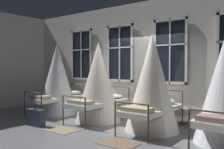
% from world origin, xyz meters
% --- Properties ---
extents(ground, '(17.87, 17.87, 0.00)m').
position_xyz_m(ground, '(0.00, 0.00, 0.00)').
color(ground, slate).
extents(back_wall_with_windows, '(9.93, 0.10, 3.58)m').
position_xyz_m(back_wall_with_windows, '(0.00, 1.22, 1.79)').
color(back_wall_with_windows, silver).
rests_on(back_wall_with_windows, ground).
extents(window_bank, '(6.29, 0.10, 2.87)m').
position_xyz_m(window_bank, '(-0.00, 1.10, 1.20)').
color(window_bank, black).
rests_on(window_bank, ground).
extents(cot_first, '(1.35, 2.02, 2.36)m').
position_xyz_m(cot_first, '(-2.63, -0.03, 1.14)').
color(cot_first, '#4C3323').
rests_on(cot_first, ground).
extents(cot_second, '(1.35, 2.00, 2.30)m').
position_xyz_m(cot_second, '(-0.85, 0.01, 1.11)').
color(cot_second, '#4C3323').
rests_on(cot_second, ground).
extents(cot_third, '(1.35, 2.02, 2.40)m').
position_xyz_m(cot_third, '(0.92, -0.03, 1.16)').
color(cot_third, '#4C3323').
rests_on(cot_third, ground).
extents(rug_second, '(0.81, 0.57, 0.01)m').
position_xyz_m(rug_second, '(-0.88, -1.38, 0.01)').
color(rug_second, '#8E7A5B').
rests_on(rug_second, ground).
extents(rug_third, '(0.81, 0.58, 0.01)m').
position_xyz_m(rug_third, '(0.88, -1.38, 0.01)').
color(rug_third, brown).
rests_on(rug_third, ground).
extents(suitcase_dark, '(0.58, 0.27, 0.47)m').
position_xyz_m(suitcase_dark, '(-1.79, -1.50, 0.22)').
color(suitcase_dark, '#2D3342').
rests_on(suitcase_dark, ground).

